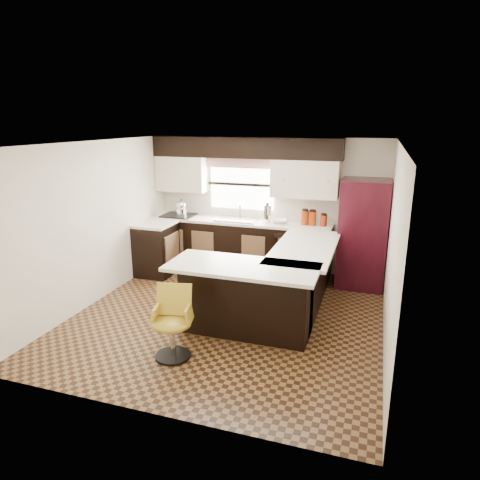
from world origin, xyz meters
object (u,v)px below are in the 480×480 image
(peninsula_return, at_px, (246,299))
(refrigerator, at_px, (363,234))
(peninsula_long, at_px, (300,278))
(bar_chair, at_px, (172,324))

(peninsula_return, bearing_deg, refrigerator, 58.63)
(peninsula_long, bearing_deg, peninsula_return, -118.30)
(peninsula_return, relative_size, refrigerator, 0.93)
(peninsula_long, xyz_separation_m, refrigerator, (0.80, 1.20, 0.44))
(peninsula_return, xyz_separation_m, bar_chair, (-0.63, -0.88, -0.03))
(peninsula_long, height_order, refrigerator, refrigerator)
(peninsula_long, bearing_deg, bar_chair, -121.93)
(peninsula_long, distance_m, peninsula_return, 1.11)
(peninsula_long, distance_m, refrigerator, 1.50)
(peninsula_return, xyz_separation_m, refrigerator, (1.32, 2.17, 0.44))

